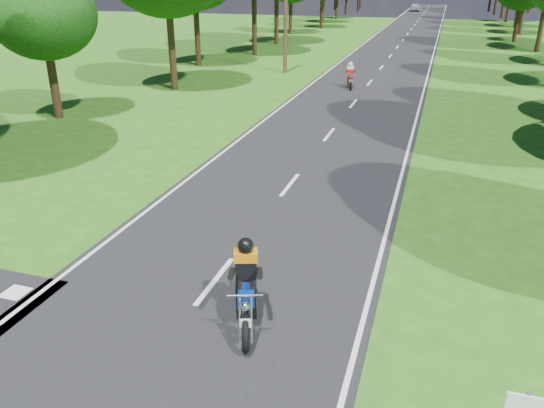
% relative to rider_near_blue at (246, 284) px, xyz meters
% --- Properties ---
extents(ground, '(160.00, 160.00, 0.00)m').
position_rel_rider_near_blue_xyz_m(ground, '(-1.17, -0.84, -0.86)').
color(ground, '#245212').
rests_on(ground, ground).
extents(main_road, '(7.00, 140.00, 0.02)m').
position_rel_rider_near_blue_xyz_m(main_road, '(-1.17, 49.16, -0.85)').
color(main_road, black).
rests_on(main_road, ground).
extents(road_markings, '(7.40, 140.00, 0.01)m').
position_rel_rider_near_blue_xyz_m(road_markings, '(-1.30, 47.28, -0.83)').
color(road_markings, silver).
rests_on(road_markings, main_road).
extents(telegraph_pole, '(1.20, 0.26, 8.00)m').
position_rel_rider_near_blue_xyz_m(telegraph_pole, '(-7.17, 27.16, 3.21)').
color(telegraph_pole, '#382616').
rests_on(telegraph_pole, ground).
extents(rider_near_blue, '(1.29, 2.12, 1.68)m').
position_rel_rider_near_blue_xyz_m(rider_near_blue, '(0.00, 0.00, 0.00)').
color(rider_near_blue, navy).
rests_on(rider_near_blue, main_road).
extents(rider_far_red, '(0.98, 1.85, 1.47)m').
position_rel_rider_near_blue_xyz_m(rider_far_red, '(-2.06, 23.17, -0.10)').
color(rider_far_red, '#B3160D').
rests_on(rider_far_red, main_road).
extents(distant_car, '(2.02, 4.29, 1.42)m').
position_rel_rider_near_blue_xyz_m(distant_car, '(-3.06, 95.70, -0.13)').
color(distant_car, '#B3B5BA').
rests_on(distant_car, main_road).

